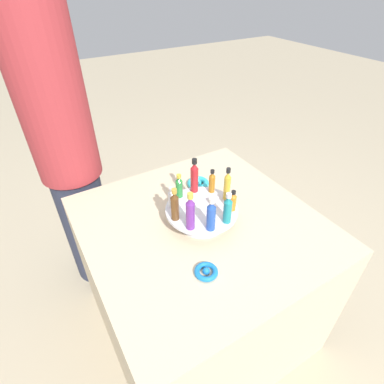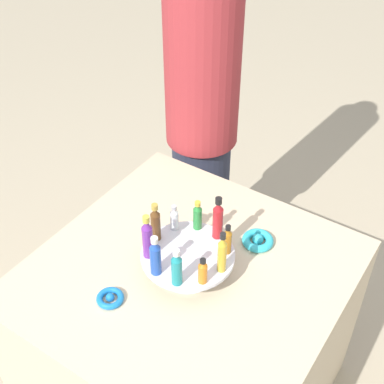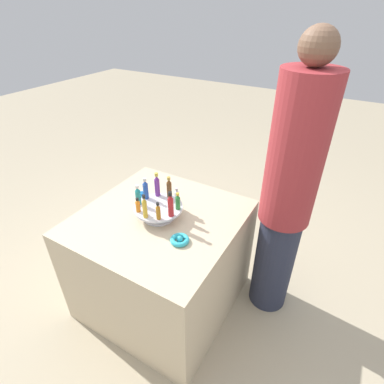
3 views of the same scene
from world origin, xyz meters
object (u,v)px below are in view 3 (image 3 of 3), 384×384
object	(u,v)px
bottle_gold	(145,207)
bottle_amber	(158,212)
bottle_teal	(138,196)
bottle_brown	(169,188)
bottle_green	(178,202)
bottle_blue	(146,189)
ribbon_bow_blue	(142,195)
bottle_orange	(138,205)
bottle_clear	(177,195)
ribbon_bow_teal	(180,240)
person_figure	(287,196)
display_stand	(159,210)
bottle_red	(171,205)
bottle_purple	(157,185)

from	to	relation	value
bottle_gold	bottle_amber	bearing A→B (deg)	-160.99
bottle_teal	bottle_brown	world-z (taller)	bottle_brown
bottle_green	bottle_blue	bearing A→B (deg)	1.01
bottle_gold	ribbon_bow_blue	world-z (taller)	bottle_gold
bottle_teal	bottle_orange	distance (m)	0.07
bottle_clear	ribbon_bow_teal	xyz separation A→B (m)	(-0.15, 0.21, -0.10)
bottle_blue	person_figure	world-z (taller)	person_figure
display_stand	bottle_red	distance (m)	0.15
bottle_blue	ribbon_bow_blue	xyz separation A→B (m)	(0.11, -0.09, -0.12)
bottle_gold	bottle_green	distance (m)	0.19
bottle_teal	bottle_red	world-z (taller)	bottle_red
bottle_blue	bottle_gold	world-z (taller)	bottle_gold
ribbon_bow_blue	person_figure	bearing A→B (deg)	-164.45
display_stand	bottle_green	world-z (taller)	bottle_green
bottle_blue	bottle_gold	bearing A→B (deg)	127.01
ribbon_bow_teal	person_figure	world-z (taller)	person_figure
display_stand	bottle_red	xyz separation A→B (m)	(-0.11, 0.03, 0.10)
display_stand	bottle_teal	xyz separation A→B (m)	(0.11, 0.04, 0.08)
display_stand	ribbon_bow_teal	size ratio (longest dim) A/B	2.78
bottle_amber	bottle_teal	bearing A→B (deg)	-16.99
bottle_blue	bottle_purple	distance (m)	0.07
display_stand	bottle_clear	size ratio (longest dim) A/B	3.08
bottle_purple	ribbon_bow_blue	world-z (taller)	bottle_purple
bottle_brown	bottle_orange	bearing A→B (deg)	73.01
bottle_green	ribbon_bow_teal	bearing A→B (deg)	124.80
ribbon_bow_teal	bottle_purple	bearing A→B (deg)	-36.42
bottle_brown	bottle_blue	bearing A→B (deg)	37.01
display_stand	bottle_purple	world-z (taller)	bottle_purple
bottle_orange	bottle_green	world-z (taller)	bottle_green
bottle_orange	bottle_gold	distance (m)	0.07
ribbon_bow_blue	person_figure	distance (m)	0.88
bottle_amber	bottle_orange	bearing A→B (deg)	1.01
bottle_blue	bottle_orange	xyz separation A→B (m)	(-0.04, 0.13, -0.02)
bottle_red	bottle_brown	bearing A→B (deg)	-52.99
display_stand	bottle_teal	world-z (taller)	bottle_teal
bottle_teal	bottle_gold	distance (m)	0.13
display_stand	bottle_green	xyz separation A→B (m)	(-0.11, -0.04, 0.07)
display_stand	bottle_clear	distance (m)	0.13
bottle_gold	bottle_brown	size ratio (longest dim) A/B	1.06
bottle_orange	person_figure	distance (m)	0.82
bottle_green	bottle_brown	size ratio (longest dim) A/B	0.78
bottle_purple	ribbon_bow_blue	xyz separation A→B (m)	(0.15, -0.03, -0.13)
bottle_clear	ribbon_bow_blue	distance (m)	0.30
bottle_clear	bottle_red	bearing A→B (deg)	109.01
display_stand	person_figure	world-z (taller)	person_figure
bottle_orange	bottle_blue	bearing A→B (deg)	-70.99
bottle_amber	person_figure	bearing A→B (deg)	-141.16
bottle_blue	bottle_amber	distance (m)	0.22
bottle_red	bottle_green	bearing A→B (deg)	-88.99
bottle_green	bottle_orange	bearing A→B (deg)	37.01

